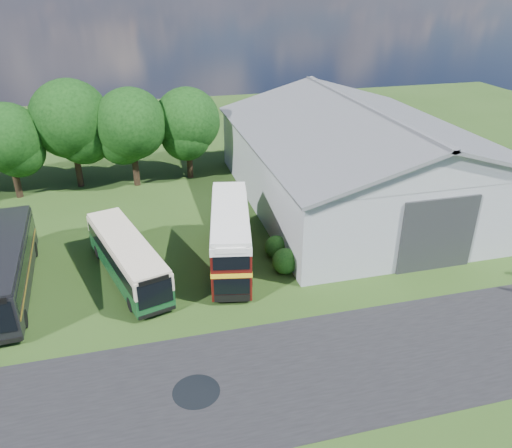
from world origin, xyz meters
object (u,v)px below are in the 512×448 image
object	(u,v)px
storage_shed	(358,152)
bus_green_single	(127,258)
bus_maroon_double	(230,237)
bus_dark_single	(4,267)

from	to	relation	value
storage_shed	bus_green_single	xyz separation A→B (m)	(-19.17, -8.22, -2.70)
bus_green_single	bus_maroon_double	bearing A→B (deg)	-16.29
bus_green_single	bus_maroon_double	world-z (taller)	bus_maroon_double
storage_shed	bus_maroon_double	size ratio (longest dim) A/B	2.56
bus_green_single	bus_dark_single	world-z (taller)	bus_dark_single
bus_dark_single	storage_shed	bearing A→B (deg)	13.40
bus_green_single	bus_dark_single	size ratio (longest dim) A/B	0.88
bus_green_single	bus_maroon_double	distance (m)	6.60
bus_green_single	bus_dark_single	distance (m)	7.07
storage_shed	bus_dark_single	distance (m)	27.53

